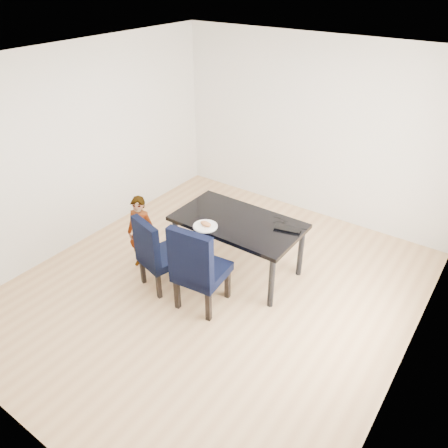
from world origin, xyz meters
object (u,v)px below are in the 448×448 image
Objects in this scene: child at (141,233)px; plate at (205,226)px; dining_table at (237,245)px; laptop at (288,227)px; chair_right at (202,265)px; chair_left at (162,252)px.

plate is (0.82, 0.30, 0.25)m from child.
child is 3.42× the size of plate.
laptop is at bearing 19.75° from dining_table.
plate is (-0.27, 0.43, 0.20)m from chair_right.
chair_left is at bearing -30.35° from child.
child is at bearing 167.06° from chair_right.
child is 3.18× the size of laptop.
plate is at bearing -124.77° from dining_table.
dining_table is at bearing 55.23° from plate.
dining_table is 0.80m from chair_right.
plate is 1.01m from laptop.
chair_right is at bearing -87.72° from dining_table.
plate is at bearing 67.02° from chair_left.
plate is at bearing 4.77° from child.
chair_right is 3.72× the size of plate.
chair_right reaches higher than dining_table.
chair_right reaches higher than chair_left.
chair_left is at bearing 27.02° from laptop.
plate is at bearing 116.30° from chair_right.
chair_right reaches higher than child.
chair_right is (0.61, 0.00, 0.07)m from chair_left.
chair_left is 3.04× the size of laptop.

